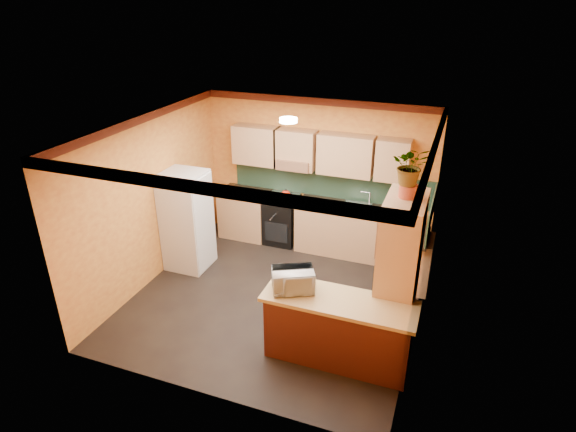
# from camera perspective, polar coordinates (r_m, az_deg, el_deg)

# --- Properties ---
(room_shell) EXTENTS (4.24, 4.24, 2.72)m
(room_shell) POSITION_cam_1_polar(r_m,az_deg,el_deg) (6.85, -0.72, 6.02)
(room_shell) COLOR black
(room_shell) RESTS_ON ground
(base_cabinets_back) EXTENTS (3.65, 0.60, 0.88)m
(base_cabinets_back) POSITION_cam_1_polar(r_m,az_deg,el_deg) (8.81, 3.05, -1.09)
(base_cabinets_back) COLOR tan
(base_cabinets_back) RESTS_ON ground
(countertop_back) EXTENTS (3.65, 0.62, 0.04)m
(countertop_back) POSITION_cam_1_polar(r_m,az_deg,el_deg) (8.62, 3.12, 1.65)
(countertop_back) COLOR black
(countertop_back) RESTS_ON base_cabinets_back
(stove) EXTENTS (0.58, 0.58, 0.91)m
(stove) POSITION_cam_1_polar(r_m,az_deg,el_deg) (8.99, -0.74, -0.40)
(stove) COLOR black
(stove) RESTS_ON ground
(kettle) EXTENTS (0.21, 0.21, 0.18)m
(kettle) POSITION_cam_1_polar(r_m,az_deg,el_deg) (8.69, -0.27, 2.61)
(kettle) COLOR red
(kettle) RESTS_ON stove
(sink) EXTENTS (0.48, 0.40, 0.03)m
(sink) POSITION_cam_1_polar(r_m,az_deg,el_deg) (8.43, 8.16, 1.12)
(sink) COLOR silver
(sink) RESTS_ON countertop_back
(base_cabinets_right) EXTENTS (0.60, 0.80, 0.88)m
(base_cabinets_right) POSITION_cam_1_polar(r_m,az_deg,el_deg) (7.89, 13.68, -5.21)
(base_cabinets_right) COLOR tan
(base_cabinets_right) RESTS_ON ground
(countertop_right) EXTENTS (0.62, 0.80, 0.04)m
(countertop_right) POSITION_cam_1_polar(r_m,az_deg,el_deg) (7.68, 14.03, -2.24)
(countertop_right) COLOR black
(countertop_right) RESTS_ON base_cabinets_right
(fridge) EXTENTS (0.68, 0.66, 1.70)m
(fridge) POSITION_cam_1_polar(r_m,az_deg,el_deg) (8.21, -11.91, -0.54)
(fridge) COLOR silver
(fridge) RESTS_ON ground
(pantry) EXTENTS (0.48, 0.90, 2.10)m
(pantry) POSITION_cam_1_polar(r_m,az_deg,el_deg) (6.35, 12.91, -6.72)
(pantry) COLOR tan
(pantry) RESTS_ON ground
(fern_pot) EXTENTS (0.22, 0.22, 0.16)m
(fern_pot) POSITION_cam_1_polar(r_m,az_deg,el_deg) (5.89, 14.04, 2.91)
(fern_pot) COLOR #AF442A
(fern_pot) RESTS_ON pantry
(fern) EXTENTS (0.48, 0.43, 0.47)m
(fern) POSITION_cam_1_polar(r_m,az_deg,el_deg) (5.78, 14.36, 5.81)
(fern) COLOR tan
(fern) RESTS_ON fern_pot
(breakfast_bar) EXTENTS (1.80, 0.55, 0.88)m
(breakfast_bar) POSITION_cam_1_polar(r_m,az_deg,el_deg) (6.27, 5.92, -13.47)
(breakfast_bar) COLOR #471C10
(breakfast_bar) RESTS_ON ground
(bar_top) EXTENTS (1.90, 0.65, 0.05)m
(bar_top) POSITION_cam_1_polar(r_m,az_deg,el_deg) (5.99, 6.12, -9.99)
(bar_top) COLOR tan
(bar_top) RESTS_ON breakfast_bar
(microwave) EXTENTS (0.62, 0.54, 0.28)m
(microwave) POSITION_cam_1_polar(r_m,az_deg,el_deg) (6.04, 0.58, -7.60)
(microwave) COLOR silver
(microwave) RESTS_ON bar_top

